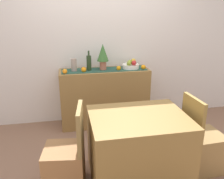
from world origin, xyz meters
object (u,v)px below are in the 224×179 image
at_px(wine_bottle, 89,63).
at_px(dining_table, 138,147).
at_px(chair_near_window, 66,164).
at_px(chair_by_corner, 202,148).
at_px(ceramic_vase, 74,65).
at_px(potted_plant, 103,54).
at_px(fruit_bowl, 131,66).
at_px(sideboard_console, 105,97).

distance_m(wine_bottle, dining_table, 1.56).
relative_size(chair_near_window, chair_by_corner, 1.00).
bearing_deg(wine_bottle, ceramic_vase, 180.00).
height_order(ceramic_vase, potted_plant, potted_plant).
xyz_separation_m(ceramic_vase, dining_table, (0.59, -1.37, -0.62)).
height_order(fruit_bowl, chair_near_window, fruit_bowl).
relative_size(fruit_bowl, ceramic_vase, 1.35).
height_order(dining_table, chair_by_corner, chair_by_corner).
bearing_deg(chair_by_corner, sideboard_console, 123.29).
distance_m(fruit_bowl, wine_bottle, 0.65).
relative_size(dining_table, chair_near_window, 1.12).
bearing_deg(sideboard_console, potted_plant, 180.00).
height_order(fruit_bowl, wine_bottle, wine_bottle).
xyz_separation_m(fruit_bowl, chair_near_window, (-1.05, -1.38, -0.67)).
relative_size(sideboard_console, dining_table, 1.36).
bearing_deg(ceramic_vase, chair_near_window, -97.38).
distance_m(wine_bottle, chair_by_corner, 1.93).
bearing_deg(chair_by_corner, ceramic_vase, 134.67).
bearing_deg(fruit_bowl, chair_near_window, -127.32).
relative_size(wine_bottle, ceramic_vase, 1.58).
xyz_separation_m(ceramic_vase, potted_plant, (0.44, 0.00, 0.14)).
distance_m(wine_bottle, chair_near_window, 1.62).
bearing_deg(chair_near_window, ceramic_vase, 82.62).
bearing_deg(wine_bottle, potted_plant, 0.00).
bearing_deg(fruit_bowl, dining_table, -101.54).
relative_size(fruit_bowl, potted_plant, 0.65).
distance_m(fruit_bowl, ceramic_vase, 0.87).
bearing_deg(ceramic_vase, chair_by_corner, -45.33).
bearing_deg(wine_bottle, chair_by_corner, -50.44).
bearing_deg(chair_by_corner, fruit_bowl, 109.55).
bearing_deg(dining_table, ceramic_vase, 113.25).
distance_m(sideboard_console, dining_table, 1.38).
bearing_deg(sideboard_console, ceramic_vase, 180.00).
bearing_deg(chair_near_window, potted_plant, 65.96).
relative_size(sideboard_console, potted_plant, 3.47).
bearing_deg(potted_plant, chair_near_window, -114.04).
xyz_separation_m(sideboard_console, fruit_bowl, (0.41, 0.00, 0.49)).
relative_size(wine_bottle, potted_plant, 0.76).
height_order(sideboard_console, fruit_bowl, fruit_bowl).
height_order(potted_plant, chair_near_window, potted_plant).
distance_m(wine_bottle, ceramic_vase, 0.22).
bearing_deg(dining_table, chair_by_corner, -0.06).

